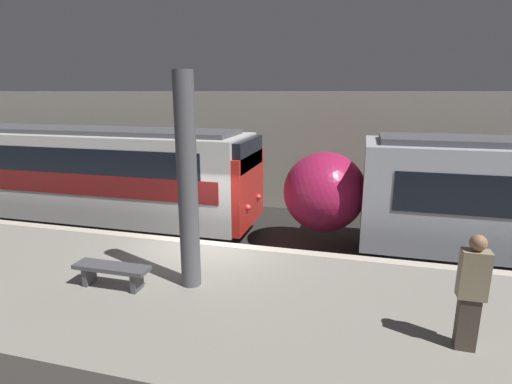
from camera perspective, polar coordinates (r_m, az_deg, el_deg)
ground_plane at (r=10.61m, az=-5.96°, el=-12.25°), size 120.00×120.00×0.00m
platform at (r=8.39m, az=-12.29°, el=-16.17°), size 40.00×4.95×1.05m
station_rear_barrier at (r=16.29m, az=2.47°, el=5.88°), size 50.00×0.15×4.72m
support_pillar_near at (r=7.45m, az=-9.77°, el=1.17°), size 0.38×0.38×4.04m
train_boxy at (r=17.06m, az=-30.90°, el=2.33°), size 17.98×2.83×3.51m
person_waiting at (r=6.58m, az=28.42°, el=-12.19°), size 0.38×0.24×1.77m
platform_bench at (r=8.26m, az=-19.89°, el=-10.54°), size 1.50×0.40×0.45m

